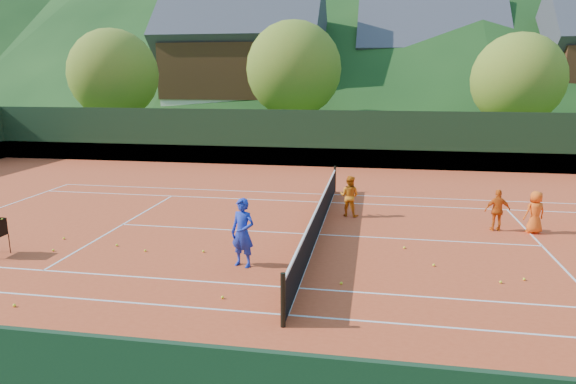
% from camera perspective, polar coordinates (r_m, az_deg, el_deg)
% --- Properties ---
extents(ground, '(400.00, 400.00, 0.00)m').
position_cam_1_polar(ground, '(15.72, 3.38, -4.81)').
color(ground, '#2B531A').
rests_on(ground, ground).
extents(clay_court, '(40.00, 24.00, 0.02)m').
position_cam_1_polar(clay_court, '(15.71, 3.38, -4.77)').
color(clay_court, '#C0411F').
rests_on(clay_court, ground).
extents(coach, '(0.74, 0.59, 1.76)m').
position_cam_1_polar(coach, '(12.94, -5.05, -4.54)').
color(coach, '#1C32B7').
rests_on(coach, clay_court).
extents(student_a, '(0.81, 0.70, 1.41)m').
position_cam_1_polar(student_a, '(17.70, 6.83, -0.44)').
color(student_a, orange).
rests_on(student_a, clay_court).
extents(student_b, '(0.79, 0.39, 1.31)m').
position_cam_1_polar(student_b, '(17.18, 22.26, -1.89)').
color(student_b, orange).
rests_on(student_b, clay_court).
extents(student_c, '(0.74, 0.61, 1.32)m').
position_cam_1_polar(student_c, '(17.39, 25.75, -2.04)').
color(student_c, '#FF5F16').
rests_on(student_c, clay_court).
extents(tennis_ball_0, '(0.07, 0.07, 0.07)m').
position_cam_1_polar(tennis_ball_0, '(13.09, 22.56, -9.22)').
color(tennis_ball_0, '#F0F729').
rests_on(tennis_ball_0, clay_court).
extents(tennis_ball_2, '(0.07, 0.07, 0.07)m').
position_cam_1_polar(tennis_ball_2, '(13.65, 15.88, -7.81)').
color(tennis_ball_2, '#F0F729').
rests_on(tennis_ball_2, clay_court).
extents(tennis_ball_4, '(0.07, 0.07, 0.07)m').
position_cam_1_polar(tennis_ball_4, '(13.49, 24.76, -8.79)').
color(tennis_ball_4, '#F0F729').
rests_on(tennis_ball_4, clay_court).
extents(tennis_ball_7, '(0.07, 0.07, 0.07)m').
position_cam_1_polar(tennis_ball_7, '(12.38, -28.13, -11.06)').
color(tennis_ball_7, '#F0F729').
rests_on(tennis_ball_7, clay_court).
extents(tennis_ball_9, '(0.07, 0.07, 0.07)m').
position_cam_1_polar(tennis_ball_9, '(14.71, -15.58, -6.29)').
color(tennis_ball_9, '#F0F729').
rests_on(tennis_ball_9, clay_court).
extents(tennis_ball_10, '(0.07, 0.07, 0.07)m').
position_cam_1_polar(tennis_ball_10, '(15.41, -18.48, -5.61)').
color(tennis_ball_10, '#F0F729').
rests_on(tennis_ball_10, clay_court).
extents(tennis_ball_13, '(0.07, 0.07, 0.07)m').
position_cam_1_polar(tennis_ball_13, '(9.00, 9.01, -18.75)').
color(tennis_ball_13, '#F0F729').
rests_on(tennis_ball_13, clay_court).
extents(tennis_ball_14, '(0.07, 0.07, 0.07)m').
position_cam_1_polar(tennis_ball_14, '(15.61, -24.63, -5.90)').
color(tennis_ball_14, '#F0F729').
rests_on(tennis_ball_14, clay_court).
extents(tennis_ball_20, '(0.07, 0.07, 0.07)m').
position_cam_1_polar(tennis_ball_20, '(12.12, 5.94, -10.05)').
color(tennis_ball_20, '#F0F729').
rests_on(tennis_ball_20, clay_court).
extents(tennis_ball_21, '(0.07, 0.07, 0.07)m').
position_cam_1_polar(tennis_ball_21, '(16.61, -23.64, -4.73)').
color(tennis_ball_21, '#F0F729').
rests_on(tennis_ball_21, clay_court).
extents(tennis_ball_22, '(0.07, 0.07, 0.07)m').
position_cam_1_polar(tennis_ball_22, '(14.78, 12.80, -6.04)').
color(tennis_ball_22, '#F0F729').
rests_on(tennis_ball_22, clay_court).
extents(tennis_ball_23, '(0.07, 0.07, 0.07)m').
position_cam_1_polar(tennis_ball_23, '(11.43, -7.29, -11.54)').
color(tennis_ball_23, '#F0F729').
rests_on(tennis_ball_23, clay_court).
extents(tennis_ball_24, '(0.07, 0.07, 0.07)m').
position_cam_1_polar(tennis_ball_24, '(14.31, -9.38, -6.52)').
color(tennis_ball_24, '#F0F729').
rests_on(tennis_ball_24, clay_court).
extents(court_lines, '(23.83, 11.03, 0.00)m').
position_cam_1_polar(court_lines, '(15.71, 3.38, -4.73)').
color(court_lines, white).
rests_on(court_lines, clay_court).
extents(tennis_net, '(0.10, 12.07, 1.10)m').
position_cam_1_polar(tennis_net, '(15.57, 3.40, -2.98)').
color(tennis_net, black).
rests_on(tennis_net, clay_court).
extents(perimeter_fence, '(40.40, 24.24, 3.00)m').
position_cam_1_polar(perimeter_fence, '(15.38, 3.44, -0.30)').
color(perimeter_fence, black).
rests_on(perimeter_fence, clay_court).
extents(chalet_left, '(13.80, 9.93, 12.92)m').
position_cam_1_polar(chalet_left, '(46.39, -4.88, 13.82)').
color(chalet_left, beige).
rests_on(chalet_left, ground).
extents(chalet_mid, '(12.65, 8.82, 11.45)m').
position_cam_1_polar(chalet_mid, '(49.09, 15.26, 12.60)').
color(chalet_mid, beige).
rests_on(chalet_mid, ground).
extents(tree_a, '(6.00, 6.00, 7.88)m').
position_cam_1_polar(tree_a, '(37.33, -18.86, 12.28)').
color(tree_a, '#3D2818').
rests_on(tree_a, ground).
extents(tree_b, '(6.40, 6.40, 8.40)m').
position_cam_1_polar(tree_b, '(35.35, 0.63, 13.48)').
color(tree_b, '#3C2418').
rests_on(tree_b, ground).
extents(tree_c, '(5.60, 5.60, 7.35)m').
position_cam_1_polar(tree_c, '(34.92, 24.15, 11.34)').
color(tree_c, '#3F2A19').
rests_on(tree_c, ground).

